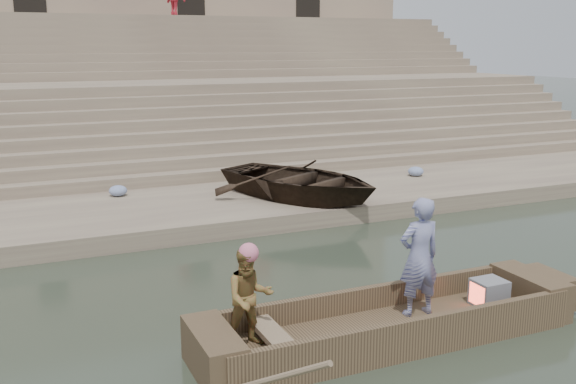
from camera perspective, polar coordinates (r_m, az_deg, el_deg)
ground at (r=8.58m, az=4.19°, el=-15.50°), size 120.00×120.00×0.00m
lower_landing at (r=15.57m, az=-9.70°, el=-1.75°), size 32.00×4.00×0.40m
mid_landing at (r=22.60m, az=-14.54°, el=5.63°), size 32.00×3.00×2.80m
upper_landing at (r=29.41m, az=-16.97°, el=9.41°), size 32.00×3.00×5.20m
ghat_steps at (r=24.22m, az=-15.26°, el=6.99°), size 32.00×11.00×5.20m
building_wall at (r=33.38m, az=-18.20°, el=14.83°), size 32.00×5.07×11.20m
main_rowboat at (r=9.49m, az=8.74°, el=-11.96°), size 5.00×1.30×0.22m
rowboat_trim at (r=9.51m, az=9.86°, el=-10.65°), size 6.04×2.63×1.99m
standing_man at (r=9.56m, az=11.35°, el=-5.55°), size 0.65×0.44×1.74m
rowing_man at (r=8.52m, az=-3.39°, el=-9.15°), size 0.69×0.56×1.32m
television at (r=10.36m, az=17.05°, el=-8.38°), size 0.46×0.42×0.40m
beached_rowboat at (r=15.79m, az=1.07°, el=1.02°), size 4.64×5.17×0.88m
cloth_bundles at (r=16.04m, az=-11.84°, el=-0.19°), size 14.75×1.71×0.26m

